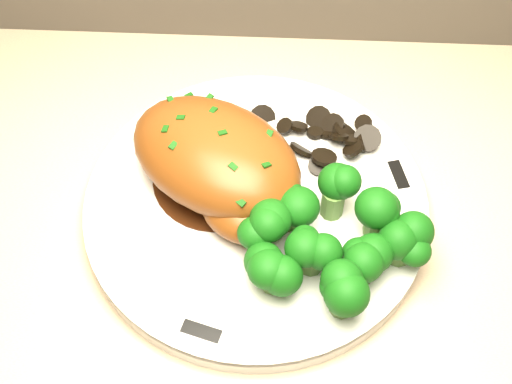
{
  "coord_description": "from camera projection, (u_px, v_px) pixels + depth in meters",
  "views": [
    {
      "loc": [
        -0.22,
        1.44,
        1.44
      ],
      "look_at": [
        -0.24,
        1.75,
        1.0
      ],
      "focal_mm": 45.0,
      "sensor_mm": 36.0,
      "label": 1
    }
  ],
  "objects": [
    {
      "name": "plate",
      "position": [
        256.0,
        205.0,
        0.55
      ],
      "size": [
        0.36,
        0.36,
        0.02
      ],
      "primitive_type": "cylinder",
      "rotation": [
        0.0,
        0.0,
        -0.27
      ],
      "color": "silver",
      "rests_on": "counter"
    },
    {
      "name": "rim_accent_0",
      "position": [
        398.0,
        175.0,
        0.56
      ],
      "size": [
        0.02,
        0.03,
        0.0
      ],
      "primitive_type": "cube",
      "rotation": [
        0.0,
        0.0,
        1.82
      ],
      "color": "black",
      "rests_on": "plate"
    },
    {
      "name": "rim_accent_1",
      "position": [
        167.0,
        114.0,
        0.6
      ],
      "size": [
        0.03,
        0.03,
        0.0
      ],
      "primitive_type": "cube",
      "rotation": [
        0.0,
        0.0,
        3.91
      ],
      "color": "black",
      "rests_on": "plate"
    },
    {
      "name": "rim_accent_2",
      "position": [
        201.0,
        331.0,
        0.48
      ],
      "size": [
        0.03,
        0.02,
        0.0
      ],
      "primitive_type": "cube",
      "rotation": [
        0.0,
        0.0,
        6.01
      ],
      "color": "black",
      "rests_on": "plate"
    },
    {
      "name": "gravy_pool",
      "position": [
        217.0,
        178.0,
        0.56
      ],
      "size": [
        0.11,
        0.11,
        0.0
      ],
      "primitive_type": "cylinder",
      "color": "#341709",
      "rests_on": "plate"
    },
    {
      "name": "chicken_breast",
      "position": [
        218.0,
        162.0,
        0.53
      ],
      "size": [
        0.19,
        0.18,
        0.06
      ],
      "rotation": [
        0.0,
        0.0,
        -0.58
      ],
      "color": "brown",
      "rests_on": "plate"
    },
    {
      "name": "mushroom_pile",
      "position": [
        313.0,
        147.0,
        0.57
      ],
      "size": [
        0.1,
        0.07,
        0.03
      ],
      "color": "black",
      "rests_on": "plate"
    },
    {
      "name": "broccoli_florets",
      "position": [
        329.0,
        239.0,
        0.49
      ],
      "size": [
        0.14,
        0.12,
        0.04
      ],
      "rotation": [
        0.0,
        0.0,
        0.08
      ],
      "color": "#4E7431",
      "rests_on": "plate"
    }
  ]
}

